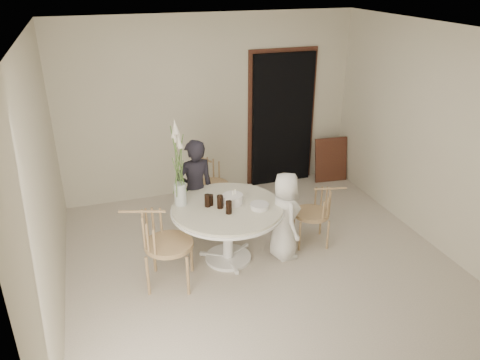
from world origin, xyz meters
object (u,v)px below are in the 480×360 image
object	(u,v)px
chair_far	(207,177)
flower_vase	(179,170)
birthday_cake	(233,199)
table	(228,215)
girl	(195,191)
boy	(285,216)
chair_left	(156,237)
chair_right	(320,207)

from	to	relation	value
chair_far	flower_vase	size ratio (longest dim) A/B	0.78
flower_vase	birthday_cake	bearing A→B (deg)	-16.52
table	flower_vase	xyz separation A→B (m)	(-0.51, 0.21, 0.55)
girl	boy	bearing A→B (deg)	131.56
boy	flower_vase	size ratio (longest dim) A/B	1.05
table	boy	world-z (taller)	boy
chair_left	girl	xyz separation A→B (m)	(0.63, 0.82, 0.08)
table	birthday_cake	xyz separation A→B (m)	(0.08, 0.04, 0.17)
girl	table	bearing A→B (deg)	102.45
table	chair_left	bearing A→B (deg)	-166.85
birthday_cake	chair_left	bearing A→B (deg)	-165.50
flower_vase	boy	bearing A→B (deg)	-16.52
chair_right	boy	xyz separation A→B (m)	(-0.55, -0.14, 0.05)
chair_far	chair_left	size ratio (longest dim) A/B	0.88
chair_right	boy	size ratio (longest dim) A/B	0.70
girl	chair_left	bearing A→B (deg)	43.02
birthday_cake	flower_vase	world-z (taller)	flower_vase
girl	birthday_cake	distance (m)	0.66
table	flower_vase	bearing A→B (deg)	157.00
table	girl	size ratio (longest dim) A/B	0.97
chair_right	boy	distance (m)	0.57
boy	birthday_cake	distance (m)	0.66
table	chair_left	xyz separation A→B (m)	(-0.87, -0.20, -0.01)
boy	girl	bearing A→B (deg)	52.67
chair_far	chair_right	xyz separation A→B (m)	(1.14, -1.29, -0.03)
chair_left	flower_vase	distance (m)	0.79
chair_right	girl	xyz separation A→B (m)	(-1.47, 0.60, 0.18)
flower_vase	chair_far	bearing A→B (deg)	61.19
girl	boy	world-z (taller)	girl
chair_right	girl	bearing A→B (deg)	-99.47
girl	birthday_cake	size ratio (longest dim) A/B	5.69
table	birthday_cake	distance (m)	0.19
chair_right	boy	bearing A→B (deg)	-62.58
girl	flower_vase	size ratio (longest dim) A/B	1.30
chair_right	chair_left	distance (m)	2.11
table	chair_far	world-z (taller)	chair_far
table	girl	xyz separation A→B (m)	(-0.24, 0.61, 0.07)
birthday_cake	table	bearing A→B (deg)	-151.52
chair_left	girl	size ratio (longest dim) A/B	0.68
table	chair_right	world-z (taller)	chair_right
chair_right	flower_vase	size ratio (longest dim) A/B	0.74
chair_right	birthday_cake	bearing A→B (deg)	-78.82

